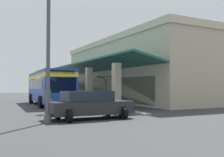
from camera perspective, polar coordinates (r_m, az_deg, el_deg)
name	(u,v)px	position (r m, az deg, el deg)	size (l,w,h in m)	color
ground	(122,104)	(27.13, 2.07, -5.42)	(120.00, 120.00, 0.00)	#38383A
curb_strip	(73,103)	(27.98, -8.31, -5.17)	(26.77, 0.50, 0.12)	#9E998E
plaza_building	(149,72)	(32.42, 8.02, 1.41)	(22.61, 15.70, 7.04)	#B2A88E
transit_bus	(49,85)	(25.88, -13.37, -1.44)	(11.36, 3.34, 3.34)	#193D9E
parked_sedan_charcoal	(90,105)	(14.13, -4.83, -5.62)	(2.47, 4.42, 1.47)	#232328
pedestrian	(48,98)	(17.13, -13.55, -4.18)	(0.69, 0.42, 1.72)	#38383D
potted_palm	(106,98)	(23.55, -1.39, -4.17)	(1.69, 2.07, 2.76)	brown
lot_light_pole	(48,41)	(13.07, -13.50, 7.72)	(0.60, 0.60, 7.15)	#59595B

